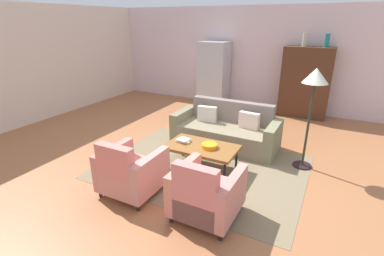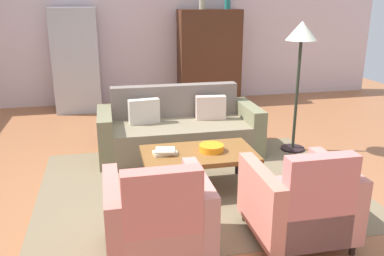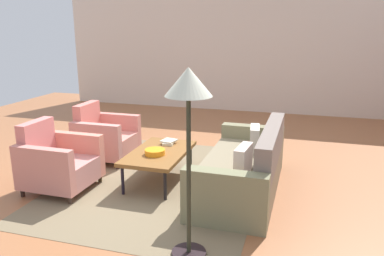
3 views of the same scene
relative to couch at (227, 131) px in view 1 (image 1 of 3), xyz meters
The scene contains 15 objects.
ground_plane 1.24m from the couch, 89.32° to the right, with size 11.54×11.54×0.00m, color #A3643D.
wall_back 3.21m from the couch, 89.73° to the left, with size 9.62×0.12×2.80m, color silver.
wall_left 5.07m from the couch, 165.93° to the right, with size 0.12×8.42×2.80m, color beige.
area_rug 1.17m from the couch, 90.04° to the right, with size 3.40×2.60×0.01m, color #7B6B4F.
couch is the anchor object (origin of this frame).
coffee_table 1.19m from the couch, 90.04° to the right, with size 1.20×0.70×0.42m.
armchair_left 2.43m from the couch, 104.33° to the right, with size 0.80×0.80×0.88m.
armchair_right 2.43m from the couch, 75.73° to the right, with size 0.81×0.81×0.88m.
fruit_bowl 1.21m from the couch, 83.35° to the right, with size 0.27×0.27×0.07m, color orange.
book_stack 1.24m from the couch, 107.12° to the right, with size 0.26×0.22×0.05m.
cabinet 2.96m from the couch, 67.11° to the left, with size 1.20×0.51×1.80m.
vase_tall 3.29m from the couch, 69.87° to the left, with size 0.12×0.12×0.33m, color #AFAE92.
vase_round 3.47m from the couch, 60.99° to the left, with size 0.12×0.12×0.32m, color #1F716C.
refrigerator 2.99m from the couch, 118.61° to the left, with size 0.80×0.73×1.85m.
floor_lamp 1.95m from the couch, 11.00° to the right, with size 0.40×0.40×1.72m.
Camera 1 is at (1.83, -3.91, 2.41)m, focal length 26.40 mm.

